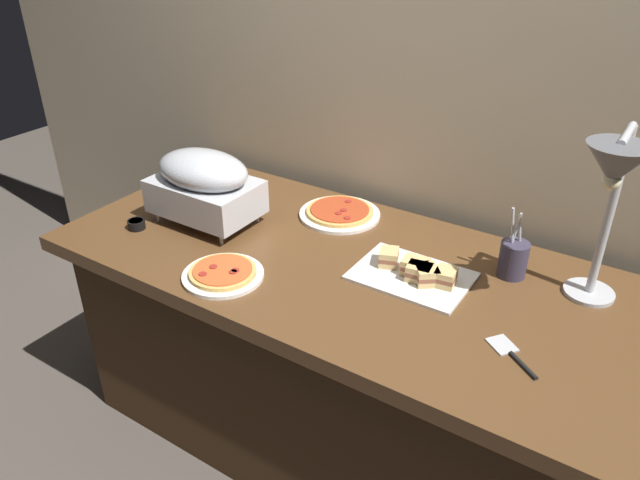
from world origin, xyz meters
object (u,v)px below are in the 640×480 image
at_px(chafing_dish, 204,183).
at_px(sauce_cup_near, 136,224).
at_px(heat_lamp, 613,183).
at_px(utensil_holder, 513,259).
at_px(pizza_plate_front, 340,213).
at_px(pizza_plate_center, 223,274).
at_px(sandwich_platter, 416,273).
at_px(serving_spatula, 512,354).

height_order(chafing_dish, sauce_cup_near, chafing_dish).
distance_m(heat_lamp, utensil_holder, 0.42).
distance_m(heat_lamp, pizza_plate_front, 0.94).
bearing_deg(sauce_cup_near, pizza_plate_front, 40.75).
relative_size(chafing_dish, sauce_cup_near, 6.08).
relative_size(chafing_dish, pizza_plate_front, 1.26).
relative_size(pizza_plate_center, sauce_cup_near, 4.11).
bearing_deg(pizza_plate_front, utensil_holder, -4.64).
bearing_deg(pizza_plate_front, chafing_dish, -141.68).
bearing_deg(heat_lamp, utensil_holder, 153.90).
bearing_deg(utensil_holder, pizza_plate_front, 175.36).
xyz_separation_m(heat_lamp, pizza_plate_front, (-0.85, 0.16, -0.38)).
distance_m(pizza_plate_front, sandwich_platter, 0.46).
height_order(pizza_plate_center, utensil_holder, utensil_holder).
height_order(chafing_dish, sandwich_platter, chafing_dish).
bearing_deg(chafing_dish, serving_spatula, -6.34).
height_order(pizza_plate_center, sauce_cup_near, same).
distance_m(pizza_plate_front, serving_spatula, 0.85).
distance_m(pizza_plate_center, sandwich_platter, 0.57).
xyz_separation_m(pizza_plate_center, serving_spatula, (0.83, 0.12, -0.01)).
xyz_separation_m(chafing_dish, sandwich_platter, (0.76, 0.06, -0.12)).
bearing_deg(pizza_plate_center, sauce_cup_near, 171.00).
bearing_deg(chafing_dish, utensil_holder, 13.34).
bearing_deg(heat_lamp, sauce_cup_near, -167.73).
xyz_separation_m(pizza_plate_center, sandwich_platter, (0.48, 0.30, 0.01)).
bearing_deg(pizza_plate_front, pizza_plate_center, -98.92).
height_order(heat_lamp, pizza_plate_center, heat_lamp).
height_order(sauce_cup_near, serving_spatula, sauce_cup_near).
xyz_separation_m(pizza_plate_front, utensil_holder, (0.63, -0.05, 0.05)).
bearing_deg(pizza_plate_center, heat_lamp, 21.73).
distance_m(heat_lamp, sandwich_platter, 0.59).
bearing_deg(sandwich_platter, pizza_plate_front, 150.62).
distance_m(chafing_dish, pizza_plate_front, 0.48).
bearing_deg(pizza_plate_front, sandwich_platter, -29.38).
height_order(chafing_dish, pizza_plate_center, chafing_dish).
bearing_deg(chafing_dish, sandwich_platter, 4.58).
relative_size(pizza_plate_front, sandwich_platter, 0.85).
distance_m(sandwich_platter, utensil_holder, 0.29).
height_order(utensil_holder, serving_spatula, utensil_holder).
height_order(pizza_plate_front, serving_spatula, pizza_plate_front).
distance_m(chafing_dish, serving_spatula, 1.13).
height_order(heat_lamp, sandwich_platter, heat_lamp).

